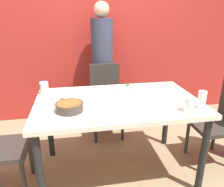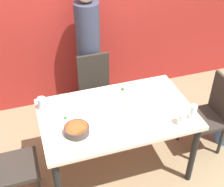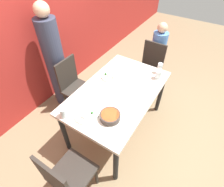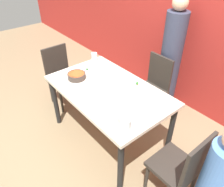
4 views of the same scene
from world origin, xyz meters
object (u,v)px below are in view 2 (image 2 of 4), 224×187
chair_adult_spot (97,90)px  plate_rice_adult (59,117)px  bowl_curry (77,130)px  glass_water_tall (182,119)px  chair_child_spot (210,113)px  person_adult (89,56)px

chair_adult_spot → plate_rice_adult: 0.93m
bowl_curry → glass_water_tall: glass_water_tall is taller
plate_rice_adult → chair_child_spot: bearing=-3.3°
person_adult → glass_water_tall: 1.50m
chair_adult_spot → chair_child_spot: size_ratio=1.00×
chair_child_spot → plate_rice_adult: chair_child_spot is taller
chair_adult_spot → plate_rice_adult: size_ratio=3.51×
chair_child_spot → plate_rice_adult: size_ratio=3.51×
plate_rice_adult → glass_water_tall: (1.03, -0.41, 0.04)m
chair_child_spot → glass_water_tall: size_ratio=7.67×
glass_water_tall → plate_rice_adult: bearing=158.3°
person_adult → chair_adult_spot: bearing=-90.0°
bowl_curry → glass_water_tall: size_ratio=1.88×
chair_adult_spot → chair_child_spot: same height
chair_adult_spot → bowl_curry: bearing=-114.6°
person_adult → glass_water_tall: (0.49, -1.41, 0.06)m
chair_child_spot → plate_rice_adult: 1.62m
chair_adult_spot → chair_child_spot: 1.31m
bowl_curry → person_adult: bearing=71.0°
bowl_curry → chair_child_spot: bearing=5.7°
chair_child_spot → person_adult: (-1.05, 1.10, 0.29)m
plate_rice_adult → bowl_curry: bearing=-65.4°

